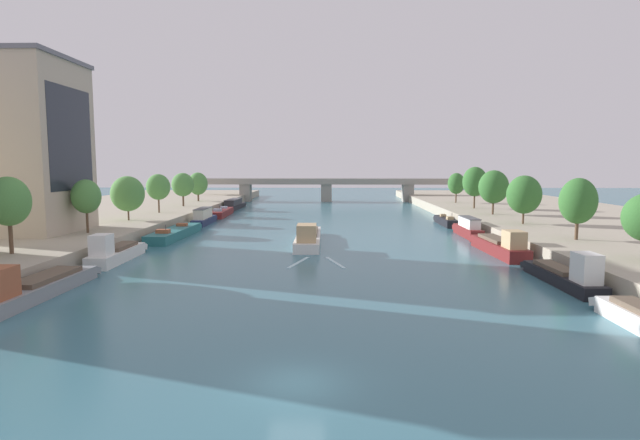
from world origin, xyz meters
TOP-DOWN VIEW (x-y plane):
  - ground_plane at (0.00, 0.00)m, footprint 400.00×400.00m
  - quay_left at (-39.72, 55.00)m, footprint 36.00×170.00m
  - quay_right at (39.72, 55.00)m, footprint 36.00×170.00m
  - barge_midriver at (-1.37, 40.03)m, footprint 3.14×17.45m
  - wake_behind_barge at (0.05, 28.17)m, footprint 5.60×5.92m
  - moored_boat_left_upstream at (-20.04, 13.77)m, footprint 3.00×14.15m
  - moored_boat_left_far at (-20.06, 28.11)m, footprint 2.40×11.01m
  - moored_boat_left_end at (-19.42, 45.33)m, footprint 3.19×16.16m
  - moored_boat_left_near at (-19.45, 60.84)m, footprint 2.18×11.22m
  - moored_boat_left_second at (-19.58, 74.83)m, footprint 3.00×13.99m
  - moored_boat_left_downstream at (-20.11, 90.00)m, footprint 2.74×15.51m
  - moored_boat_right_far at (20.12, 18.73)m, footprint 2.23×11.75m
  - moored_boat_right_near at (19.66, 33.22)m, footprint 2.76×13.25m
  - moored_boat_right_end at (19.96, 47.32)m, footprint 1.88×10.04m
  - moored_boat_right_upstream at (19.93, 60.94)m, footprint 1.79×10.91m
  - tree_left_midway at (-26.86, 22.41)m, footprint 3.66×3.66m
  - tree_left_second at (-26.83, 36.46)m, footprint 3.30×3.30m
  - tree_left_third at (-27.48, 50.00)m, footprint 4.67×4.67m
  - tree_left_past_mid at (-27.21, 62.04)m, footprint 3.89×3.89m
  - tree_left_nearest at (-27.13, 75.67)m, footprint 4.23×4.23m
  - tree_left_far at (-27.85, 89.43)m, footprint 4.22×4.22m
  - tree_right_second at (27.29, 32.25)m, footprint 3.77×3.77m
  - tree_right_past_mid at (27.12, 46.88)m, footprint 4.51×4.51m
  - tree_right_nearest at (27.28, 60.28)m, footprint 4.68×4.68m
  - tree_right_far at (27.49, 71.85)m, footprint 4.40×4.40m
  - tree_right_distant at (27.55, 85.88)m, footprint 3.52×3.52m
  - building_left_tall at (-36.28, 37.13)m, footprint 15.82×12.44m
  - bridge_far at (0.00, 114.81)m, footprint 67.45×4.40m

SIDE VIEW (x-z plane):
  - ground_plane at x=0.00m, z-range 0.00..0.00m
  - wake_behind_barge at x=0.05m, z-range 0.00..0.03m
  - moored_boat_left_end at x=-19.42m, z-range -0.53..1.75m
  - moored_boat_right_upstream at x=19.93m, z-range -0.52..1.76m
  - moored_boat_left_second at x=-19.58m, z-range -0.52..1.79m
  - barge_midriver at x=-1.37m, z-range -0.61..2.38m
  - moored_boat_left_upstream at x=-20.04m, z-range -0.64..2.42m
  - quay_left at x=-39.72m, z-range 0.00..1.79m
  - quay_right at x=39.72m, z-range 0.00..1.79m
  - moored_boat_right_far at x=20.12m, z-range -0.69..2.51m
  - moored_boat_left_far at x=-20.06m, z-range -0.64..2.52m
  - moored_boat_left_downstream at x=-20.11m, z-range -0.18..2.07m
  - moored_boat_right_near at x=19.66m, z-range -0.58..2.49m
  - moored_boat_right_end at x=19.96m, z-range -0.22..2.43m
  - moored_boat_left_near at x=-19.45m, z-range -0.23..2.47m
  - bridge_far at x=0.00m, z-range 0.90..6.98m
  - tree_left_third at x=-27.48m, z-range 2.43..8.72m
  - tree_left_far at x=-27.85m, z-range 2.47..8.74m
  - tree_right_past_mid at x=27.12m, z-range 2.47..8.94m
  - tree_right_distant at x=27.55m, z-range 2.70..8.93m
  - tree_right_second at x=27.29m, z-range 2.62..9.11m
  - tree_left_nearest at x=-27.13m, z-range 2.72..9.08m
  - tree_left_second at x=-26.83m, z-range 2.91..9.10m
  - tree_left_past_mid at x=-27.21m, z-range 2.84..9.21m
  - tree_right_nearest at x=27.28m, z-range 2.66..9.70m
  - tree_left_midway at x=-26.86m, z-range 3.01..9.83m
  - tree_right_far at x=27.49m, z-range 2.87..10.42m
  - building_left_tall at x=-36.28m, z-range 1.81..21.95m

